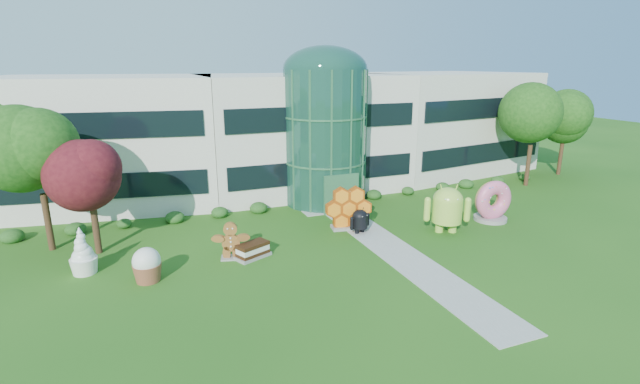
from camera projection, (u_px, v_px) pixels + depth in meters
name	position (u px, v px, depth m)	size (l,w,h in m)	color
ground	(410.00, 262.00, 24.73)	(140.00, 140.00, 0.00)	#215114
building	(298.00, 130.00, 39.57)	(46.00, 15.00, 9.30)	beige
atrium	(325.00, 138.00, 34.13)	(6.00, 6.00, 9.80)	#194738
walkway	(391.00, 248.00, 26.51)	(2.40, 20.00, 0.04)	#9E9E93
tree_red	(92.00, 201.00, 25.10)	(4.00, 4.00, 6.00)	#3F0C14
trees_backdrop	(320.00, 145.00, 35.22)	(52.00, 8.00, 8.40)	#154110
android_green	(447.00, 206.00, 28.64)	(2.99, 1.99, 3.38)	#A3D143
android_black	(360.00, 219.00, 28.64)	(1.58, 1.06, 1.79)	black
donut	(492.00, 200.00, 30.86)	(2.70, 1.30, 2.81)	#E25672
gingerbread	(231.00, 240.00, 24.89)	(2.27, 0.87, 2.09)	brown
ice_cream_sandwich	(253.00, 250.00, 25.16)	(1.91, 0.96, 0.85)	black
honeycomb	(348.00, 210.00, 29.38)	(3.16, 1.13, 2.49)	orange
froyo	(82.00, 251.00, 23.08)	(1.42, 1.42, 2.43)	white
cupcake	(147.00, 265.00, 22.34)	(1.44, 1.44, 1.73)	white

